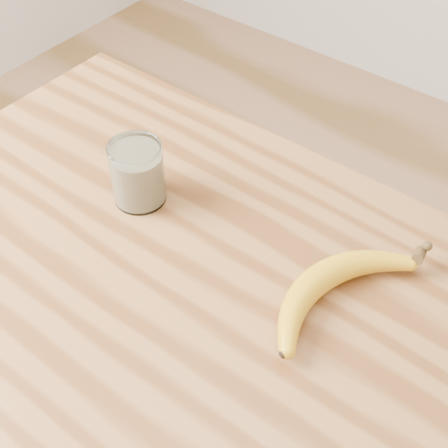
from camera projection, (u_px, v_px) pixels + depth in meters
The scene contains 3 objects.
table at pixel (216, 419), 0.81m from camera, with size 1.20×0.80×0.90m.
smoothie_glass at pixel (138, 174), 0.88m from camera, with size 0.08×0.08×0.10m.
banana at pixel (321, 277), 0.79m from camera, with size 0.12×0.32×0.04m, color gold, non-canonical shape.
Camera 1 is at (0.24, -0.29, 1.53)m, focal length 50.00 mm.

